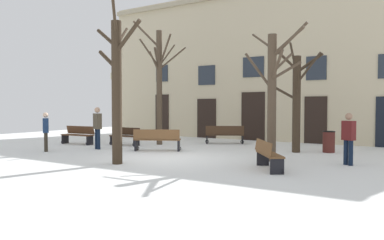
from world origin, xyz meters
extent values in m
plane|color=white|center=(0.00, 0.00, 0.00)|extent=(31.34, 31.34, 0.00)
cube|color=beige|center=(0.00, 8.10, 4.10)|extent=(19.59, 0.40, 8.20)
cube|color=black|center=(-6.20, 7.88, 1.28)|extent=(0.98, 0.08, 2.55)
cube|color=#262D38|center=(-6.20, 7.88, 3.86)|extent=(0.88, 0.06, 1.02)
cube|color=black|center=(-2.99, 7.88, 1.13)|extent=(1.22, 0.08, 2.25)
cube|color=#262D38|center=(-2.99, 7.88, 3.61)|extent=(1.10, 0.06, 1.11)
cube|color=black|center=(-0.11, 7.88, 1.29)|extent=(1.33, 0.08, 2.59)
cube|color=#262D38|center=(-0.11, 7.88, 3.93)|extent=(1.19, 0.06, 1.08)
cube|color=black|center=(3.17, 7.88, 1.16)|extent=(1.08, 0.08, 2.32)
cube|color=#262D38|center=(3.17, 7.88, 3.70)|extent=(0.97, 0.06, 1.16)
cylinder|color=#382B1E|center=(-0.61, -1.94, 2.27)|extent=(0.32, 0.32, 4.55)
cylinder|color=#382B1E|center=(-1.11, -1.85, 4.06)|extent=(1.07, 0.30, 0.74)
cylinder|color=#382B1E|center=(-0.26, -2.40, 4.69)|extent=(0.82, 1.03, 1.29)
cylinder|color=#382B1E|center=(-0.09, -1.98, 4.00)|extent=(1.13, 0.22, 0.96)
cylinder|color=#382B1E|center=(-1.07, -1.84, 3.36)|extent=(1.01, 0.33, 0.72)
cylinder|color=#382B1E|center=(-0.87, -1.41, 4.15)|extent=(0.62, 1.14, 0.86)
cylinder|color=#4C3D2D|center=(-3.08, 3.51, 2.72)|extent=(0.27, 0.27, 5.43)
cylinder|color=#4C3D2D|center=(-3.65, 3.26, 5.27)|extent=(1.25, 0.62, 1.34)
cylinder|color=#4C3D2D|center=(-3.42, 3.78, 4.14)|extent=(0.82, 0.68, 1.28)
cylinder|color=#4C3D2D|center=(-2.90, 3.90, 4.28)|extent=(0.44, 0.86, 1.13)
cylinder|color=#4C3D2D|center=(-2.66, 3.40, 4.42)|extent=(0.94, 0.34, 1.51)
cylinder|color=#4C3D2D|center=(-2.78, 4.19, 4.17)|extent=(0.68, 1.44, 1.22)
cylinder|color=#4C3D2D|center=(-3.08, 3.16, 3.89)|extent=(0.08, 0.78, 0.97)
cylinder|color=#4C3D2D|center=(-3.26, 3.02, 4.30)|extent=(0.47, 1.07, 1.30)
cylinder|color=#382B1E|center=(3.37, 4.04, 1.92)|extent=(0.32, 0.32, 3.83)
cylinder|color=#382B1E|center=(3.87, 3.96, 3.51)|extent=(1.10, 0.29, 0.74)
cylinder|color=#382B1E|center=(3.60, 3.42, 2.86)|extent=(0.57, 1.34, 1.29)
cylinder|color=#382B1E|center=(3.08, 4.51, 3.81)|extent=(0.68, 1.04, 1.48)
cylinder|color=#382B1E|center=(2.93, 3.78, 3.76)|extent=(0.98, 0.65, 1.03)
cylinder|color=#382B1E|center=(2.83, 4.20, 2.38)|extent=(1.14, 0.42, 0.64)
cylinder|color=#382B1E|center=(3.86, 3.88, 3.30)|extent=(1.08, 0.44, 1.18)
cylinder|color=#4C3D2D|center=(3.36, 1.27, 2.12)|extent=(0.30, 0.30, 4.24)
cylinder|color=#4C3D2D|center=(3.52, 1.83, 3.34)|extent=(0.40, 1.19, 0.81)
cylinder|color=#4C3D2D|center=(3.95, 1.03, 3.90)|extent=(1.26, 0.58, 0.81)
cylinder|color=#4C3D2D|center=(2.86, 1.33, 3.05)|extent=(1.09, 0.23, 1.33)
cylinder|color=#4C3D2D|center=(3.71, 0.74, 3.11)|extent=(0.81, 1.14, 0.94)
cylinder|color=#4C3D2D|center=(2.83, 1.70, 4.12)|extent=(1.14, 0.96, 0.77)
cylinder|color=#4C3D2D|center=(3.77, 1.50, 3.04)|extent=(0.91, 0.58, 0.64)
cylinder|color=#4C3D2D|center=(3.95, 1.20, 3.96)|extent=(1.25, 0.24, 1.09)
cylinder|color=black|center=(-6.81, 4.28, 1.65)|extent=(0.10, 0.10, 3.30)
cylinder|color=black|center=(-6.81, 4.28, 0.10)|extent=(0.22, 0.22, 0.20)
cube|color=beige|center=(-6.81, 4.28, 3.48)|extent=(0.24, 0.24, 0.36)
cone|color=black|center=(-6.81, 4.28, 3.66)|extent=(0.30, 0.30, 0.14)
cylinder|color=#4C1E19|center=(4.48, 4.70, 0.41)|extent=(0.47, 0.47, 0.82)
torus|color=black|center=(4.48, 4.70, 0.83)|extent=(0.49, 0.49, 0.04)
cube|color=#3D2819|center=(-4.22, 2.32, 0.44)|extent=(1.53, 0.53, 0.05)
cube|color=#3D2819|center=(-4.23, 2.53, 0.65)|extent=(1.51, 0.19, 0.35)
cube|color=black|center=(-4.92, 2.29, 0.22)|extent=(0.08, 0.41, 0.44)
torus|color=black|center=(-4.91, 2.11, 0.08)|extent=(0.17, 0.04, 0.17)
cube|color=black|center=(-3.53, 2.36, 0.22)|extent=(0.08, 0.41, 0.44)
torus|color=black|center=(-3.52, 2.18, 0.08)|extent=(0.17, 0.04, 0.17)
cube|color=#3D2819|center=(-0.60, 5.52, 0.43)|extent=(1.84, 1.27, 0.05)
cube|color=#3D2819|center=(-0.51, 5.35, 0.68)|extent=(1.67, 0.97, 0.41)
cube|color=black|center=(0.16, 5.94, 0.22)|extent=(0.24, 0.37, 0.43)
torus|color=black|center=(0.08, 6.09, 0.08)|extent=(0.16, 0.11, 0.17)
cube|color=black|center=(-1.36, 5.11, 0.22)|extent=(0.24, 0.37, 0.43)
torus|color=black|center=(-1.44, 5.25, 0.08)|extent=(0.16, 0.11, 0.17)
cube|color=brown|center=(3.90, -0.35, 0.46)|extent=(1.30, 1.56, 0.05)
cube|color=brown|center=(3.75, -0.47, 0.67)|extent=(1.03, 1.37, 0.36)
cube|color=black|center=(4.34, -0.96, 0.23)|extent=(0.34, 0.27, 0.46)
torus|color=black|center=(4.47, -0.87, 0.08)|extent=(0.12, 0.16, 0.17)
cube|color=black|center=(3.46, 0.26, 0.23)|extent=(0.34, 0.27, 0.46)
torus|color=black|center=(3.59, 0.35, 0.08)|extent=(0.12, 0.16, 0.17)
cube|color=#51331E|center=(-6.50, 1.47, 0.44)|extent=(1.75, 0.62, 0.05)
cube|color=#51331E|center=(-6.52, 1.68, 0.68)|extent=(1.72, 0.28, 0.38)
cube|color=black|center=(-7.30, 1.40, 0.22)|extent=(0.10, 0.42, 0.44)
torus|color=black|center=(-7.28, 1.22, 0.08)|extent=(0.17, 0.05, 0.17)
cube|color=black|center=(-5.71, 1.54, 0.22)|extent=(0.10, 0.42, 0.44)
torus|color=black|center=(-5.69, 1.36, 0.08)|extent=(0.17, 0.05, 0.17)
cube|color=brown|center=(-1.61, 1.44, 0.47)|extent=(1.89, 1.29, 0.05)
cube|color=brown|center=(-1.51, 1.25, 0.70)|extent=(1.72, 0.96, 0.39)
cube|color=black|center=(-0.82, 1.85, 0.24)|extent=(0.25, 0.40, 0.47)
torus|color=black|center=(-0.90, 2.01, 0.08)|extent=(0.16, 0.11, 0.17)
cube|color=black|center=(-2.39, 1.03, 0.24)|extent=(0.25, 0.40, 0.47)
torus|color=black|center=(-2.48, 1.19, 0.08)|extent=(0.16, 0.11, 0.17)
cylinder|color=black|center=(-4.05, 0.53, 0.43)|extent=(0.14, 0.14, 0.86)
cylinder|color=black|center=(-4.22, 0.57, 0.43)|extent=(0.14, 0.14, 0.86)
cube|color=#4C4233|center=(-4.14, 0.55, 1.20)|extent=(0.42, 0.31, 0.67)
sphere|color=tan|center=(-4.14, 0.55, 1.68)|extent=(0.24, 0.24, 0.24)
cylinder|color=black|center=(5.78, 1.71, 0.39)|extent=(0.14, 0.14, 0.79)
cylinder|color=black|center=(5.62, 1.80, 0.39)|extent=(0.14, 0.14, 0.79)
cube|color=#591919|center=(5.70, 1.75, 1.09)|extent=(0.44, 0.37, 0.61)
sphere|color=#9E755B|center=(5.70, 1.75, 1.53)|extent=(0.22, 0.22, 0.22)
cylinder|color=#2D271E|center=(-5.40, -1.07, 0.38)|extent=(0.14, 0.14, 0.76)
cylinder|color=#2D271E|center=(-5.26, -1.18, 0.38)|extent=(0.14, 0.14, 0.76)
cube|color=navy|center=(-5.33, -1.13, 1.06)|extent=(0.44, 0.40, 0.59)
sphere|color=beige|center=(-5.33, -1.13, 1.49)|extent=(0.21, 0.21, 0.21)
camera|label=1|loc=(7.74, -10.64, 1.88)|focal=34.68mm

